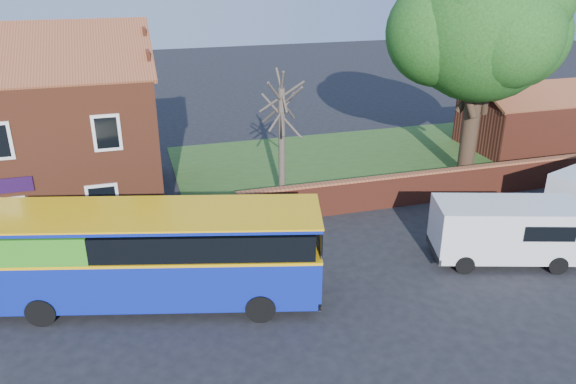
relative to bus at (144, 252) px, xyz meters
name	(u,v)px	position (x,y,z in m)	size (l,w,h in m)	color
ground	(220,326)	(2.10, -2.15, -1.91)	(120.00, 120.00, 0.00)	black
pavement	(12,268)	(-4.90, 3.60, -1.85)	(18.00, 3.50, 0.12)	gray
kerb	(5,292)	(-4.90, 1.85, -1.84)	(18.00, 0.15, 0.14)	slate
grass_strip	(400,159)	(15.10, 10.85, -1.89)	(26.00, 12.00, 0.04)	#426B28
shop_building	(17,141)	(-4.93, 9.35, 1.50)	(12.30, 8.13, 10.50)	brown
boundary_wall	(457,183)	(15.10, 4.85, -1.10)	(22.00, 0.38, 1.60)	maroon
outbuilding	(533,121)	(24.10, 10.85, -0.30)	(8.20, 5.06, 4.17)	maroon
bus	(144,252)	(0.00, 0.00, 0.00)	(11.42, 5.51, 3.37)	#0D2099
van_near	(506,229)	(13.51, -1.01, -0.57)	(5.86, 3.68, 2.40)	silver
large_tree	(482,29)	(17.37, 7.72, 5.83)	(9.69, 7.66, 11.82)	black
bare_tree	(282,140)	(6.77, 6.96, 1.21)	(2.28, 2.72, 6.09)	#4C4238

